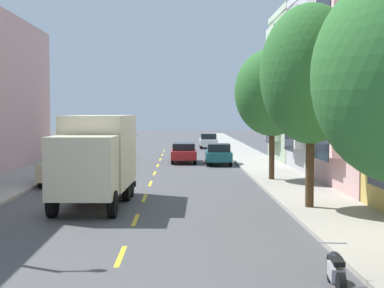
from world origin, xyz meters
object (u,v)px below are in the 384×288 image
object	(u,v)px
parked_hatchback_forest	(94,154)
delivery_box_truck	(97,155)
parked_hatchback_teal	(218,154)
moving_red_sedan	(184,152)
parked_pickup_orange	(109,148)
street_tree_second	(311,74)
parked_hatchback_white	(208,141)
street_tree_third	(272,92)
parked_suv_champagne	(65,165)
parked_motorcycle	(336,272)

from	to	relation	value
parked_hatchback_forest	delivery_box_truck	bearing A→B (deg)	-81.10
parked_hatchback_teal	moving_red_sedan	xyz separation A→B (m)	(-2.42, 1.84, -0.01)
parked_hatchback_teal	parked_pickup_orange	xyz separation A→B (m)	(-8.43, 6.30, 0.07)
street_tree_second	parked_pickup_orange	bearing A→B (deg)	112.99
delivery_box_truck	parked_hatchback_white	bearing A→B (deg)	80.05
parked_pickup_orange	moving_red_sedan	world-z (taller)	parked_pickup_orange
parked_hatchback_forest	parked_hatchback_teal	bearing A→B (deg)	-0.12
parked_hatchback_teal	street_tree_third	bearing A→B (deg)	-77.38
parked_hatchback_forest	parked_suv_champagne	xyz separation A→B (m)	(0.10, -10.44, 0.23)
street_tree_third	delivery_box_truck	xyz separation A→B (m)	(-8.19, -7.36, -2.76)
parked_hatchback_white	parked_suv_champagne	xyz separation A→B (m)	(-8.80, -28.74, 0.23)
street_tree_second	parked_suv_champagne	distance (m)	14.20
parked_hatchback_white	delivery_box_truck	bearing A→B (deg)	-99.95
moving_red_sedan	parked_hatchback_teal	bearing A→B (deg)	-37.24
street_tree_third	moving_red_sedan	distance (m)	13.09
street_tree_third	parked_motorcycle	xyz separation A→B (m)	(-1.65, -18.69, -4.32)
parked_hatchback_white	parked_pickup_orange	size ratio (longest dim) A/B	0.75
street_tree_second	street_tree_third	world-z (taller)	street_tree_second
street_tree_third	parked_suv_champagne	xyz separation A→B (m)	(-10.77, -0.67, -3.75)
street_tree_third	parked_suv_champagne	bearing A→B (deg)	-176.45
street_tree_third	parked_hatchback_white	bearing A→B (deg)	94.02
street_tree_third	parked_hatchback_forest	xyz separation A→B (m)	(-10.87, 9.78, -3.98)
street_tree_second	delivery_box_truck	world-z (taller)	street_tree_second
street_tree_second	street_tree_third	xyz separation A→B (m)	(-0.00, 8.95, -0.38)
parked_motorcycle	parked_hatchback_white	bearing A→B (deg)	90.40
parked_suv_champagne	delivery_box_truck	bearing A→B (deg)	-68.91
street_tree_third	moving_red_sedan	bearing A→B (deg)	111.64
parked_pickup_orange	parked_suv_champagne	xyz separation A→B (m)	(-0.16, -16.73, 0.16)
street_tree_second	delivery_box_truck	distance (m)	8.91
delivery_box_truck	parked_motorcycle	distance (m)	13.17
street_tree_second	parked_hatchback_teal	xyz separation A→B (m)	(-2.18, 18.70, -4.36)
parked_hatchback_forest	parked_suv_champagne	distance (m)	10.45
parked_motorcycle	parked_hatchback_forest	bearing A→B (deg)	107.96
parked_pickup_orange	parked_hatchback_white	bearing A→B (deg)	54.27
parked_hatchback_teal	parked_motorcycle	world-z (taller)	parked_hatchback_teal
street_tree_third	parked_hatchback_teal	xyz separation A→B (m)	(-2.18, 9.76, -3.98)
parked_hatchback_teal	parked_pickup_orange	bearing A→B (deg)	143.20
street_tree_second	street_tree_third	bearing A→B (deg)	90.00
parked_pickup_orange	moving_red_sedan	distance (m)	7.49
parked_hatchback_white	parked_hatchback_teal	distance (m)	18.31
street_tree_third	parked_hatchback_teal	distance (m)	10.76
parked_pickup_orange	parked_hatchback_forest	bearing A→B (deg)	-92.38
parked_hatchback_forest	street_tree_second	bearing A→B (deg)	-59.85
parked_hatchback_forest	parked_hatchback_white	world-z (taller)	same
parked_hatchback_teal	parked_hatchback_white	bearing A→B (deg)	89.34
parked_hatchback_forest	parked_motorcycle	xyz separation A→B (m)	(9.23, -28.46, -0.35)
street_tree_second	parked_hatchback_white	bearing A→B (deg)	93.05
parked_hatchback_white	parked_motorcycle	world-z (taller)	parked_hatchback_white
parked_hatchback_forest	parked_hatchback_white	bearing A→B (deg)	64.06
street_tree_second	parked_suv_champagne	bearing A→B (deg)	142.46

